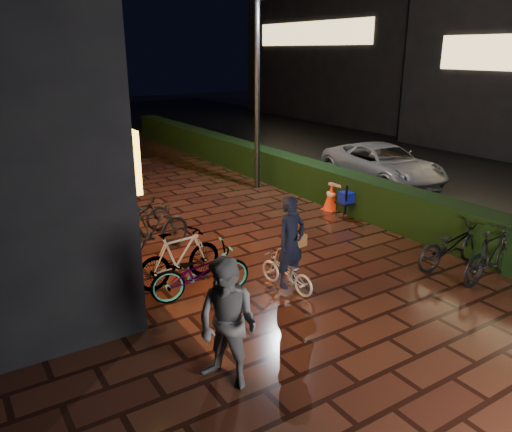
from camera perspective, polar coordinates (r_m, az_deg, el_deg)
ground at (r=9.29m, az=9.67°, el=-8.00°), size 80.00×80.00×0.00m
asphalt_road at (r=18.86m, az=19.97°, el=4.81°), size 11.00×60.00×0.01m
hedge at (r=17.09m, az=0.01°, el=6.31°), size 0.70×20.00×1.00m
bystander_person at (r=6.34m, az=-3.28°, el=-12.21°), size 0.97×1.05×1.74m
van at (r=16.54m, az=14.28°, el=5.76°), size 2.50×4.63×1.23m
lamp_post_hedge at (r=15.11m, az=0.13°, el=15.05°), size 0.56×0.20×5.82m
lamp_post_sf at (r=15.13m, az=-23.41°, el=13.48°), size 0.54×0.28×5.76m
cyclist at (r=8.80m, az=3.78°, el=-4.59°), size 0.68×1.29×1.77m
traffic_barrier at (r=13.14m, az=11.08°, el=1.63°), size 0.78×1.83×0.74m
cart_assembly at (r=12.96m, az=10.37°, el=1.97°), size 0.57×0.52×0.95m
parked_bikes_storefront at (r=10.11m, az=-10.53°, el=-2.79°), size 1.93×4.33×1.03m
parked_bikes_hedge at (r=10.34m, az=23.17°, el=-3.53°), size 1.86×1.45×1.03m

